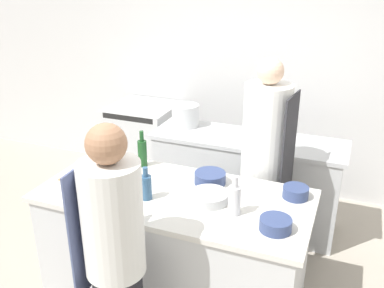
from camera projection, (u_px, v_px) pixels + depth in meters
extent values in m
cube|color=silver|center=(252.00, 67.00, 4.71)|extent=(8.00, 0.06, 2.80)
cube|color=silver|center=(175.00, 249.00, 3.24)|extent=(1.88, 0.86, 0.88)
cube|color=silver|center=(174.00, 196.00, 3.07)|extent=(1.96, 0.90, 0.04)
cube|color=silver|center=(245.00, 182.00, 4.25)|extent=(1.78, 0.57, 0.88)
cube|color=silver|center=(248.00, 140.00, 4.08)|extent=(1.85, 0.59, 0.04)
cube|color=silver|center=(144.00, 143.00, 5.11)|extent=(0.73, 0.71, 0.94)
cube|color=black|center=(131.00, 171.00, 4.89)|extent=(0.58, 0.01, 0.33)
cube|color=black|center=(127.00, 118.00, 4.64)|extent=(0.62, 0.01, 0.06)
cylinder|color=silver|center=(112.00, 219.00, 2.38)|extent=(0.35, 0.35, 0.69)
cube|color=#4C567F|center=(86.00, 228.00, 2.47)|extent=(0.03, 0.33, 0.80)
sphere|color=#9E7051|center=(106.00, 144.00, 2.21)|extent=(0.22, 0.22, 0.22)
cylinder|color=black|center=(260.00, 218.00, 3.70)|extent=(0.32, 0.32, 0.83)
cylinder|color=white|center=(266.00, 132.00, 3.39)|extent=(0.38, 0.38, 0.77)
cube|color=#2D2D33|center=(289.00, 149.00, 3.35)|extent=(0.05, 0.36, 0.88)
sphere|color=beige|center=(270.00, 71.00, 3.21)|extent=(0.21, 0.21, 0.21)
cylinder|color=black|center=(119.00, 157.00, 3.44)|extent=(0.06, 0.06, 0.18)
cylinder|color=black|center=(118.00, 142.00, 3.39)|extent=(0.03, 0.03, 0.07)
cylinder|color=silver|center=(234.00, 201.00, 2.77)|extent=(0.08, 0.08, 0.20)
cylinder|color=silver|center=(235.00, 182.00, 2.72)|extent=(0.04, 0.04, 0.08)
cylinder|color=#2D5175|center=(146.00, 188.00, 2.96)|extent=(0.08, 0.08, 0.17)
cylinder|color=#2D5175|center=(145.00, 172.00, 2.92)|extent=(0.04, 0.04, 0.07)
cylinder|color=#19471E|center=(142.00, 153.00, 3.45)|extent=(0.07, 0.07, 0.22)
cylinder|color=#19471E|center=(142.00, 136.00, 3.40)|extent=(0.03, 0.03, 0.08)
cylinder|color=navy|center=(276.00, 224.00, 2.62)|extent=(0.20, 0.20, 0.08)
cylinder|color=#B7BABC|center=(209.00, 197.00, 2.95)|extent=(0.27, 0.27, 0.07)
cylinder|color=navy|center=(210.00, 178.00, 3.19)|extent=(0.23, 0.23, 0.09)
cylinder|color=navy|center=(296.00, 192.00, 3.00)|extent=(0.18, 0.18, 0.08)
cylinder|color=#33477F|center=(106.00, 154.00, 3.60)|extent=(0.07, 0.07, 0.08)
cube|color=tan|center=(88.00, 179.00, 3.26)|extent=(0.42, 0.19, 0.01)
cylinder|color=silver|center=(185.00, 115.00, 4.34)|extent=(0.28, 0.28, 0.22)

